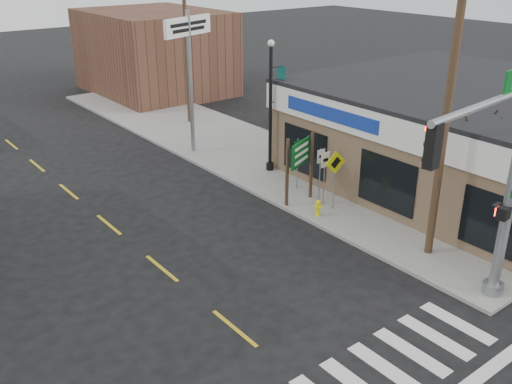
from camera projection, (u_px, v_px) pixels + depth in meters
sidewalk_right at (276, 164)px, 27.10m from camera, size 6.00×38.00×0.13m
center_line at (162, 268)px, 18.41m from camera, size 0.12×56.00×0.01m
thrift_store at (480, 139)px, 24.37m from camera, size 12.00×14.00×4.00m
bldg_distant_right at (155, 52)px, 40.03m from camera, size 8.00×10.00×5.60m
traffic_signal_pole at (500, 172)px, 14.84m from camera, size 5.35×0.39×6.78m
guide_sign at (300, 160)px, 22.26m from camera, size 1.58×0.13×2.76m
fire_hydrant at (318, 207)px, 21.63m from camera, size 0.20×0.20×0.64m
ped_crossing_sign at (335, 169)px, 21.68m from camera, size 0.93×0.07×2.39m
lamp_post at (272, 97)px, 24.96m from camera, size 0.76×0.60×5.85m
dance_center_sign at (189, 47)px, 26.68m from camera, size 3.20×0.20×6.80m
bare_tree at (480, 121)px, 19.51m from camera, size 2.50×2.50×5.01m
shrub_front at (470, 216)px, 20.57m from camera, size 1.27×1.27×0.96m
shrub_back at (372, 190)px, 23.06m from camera, size 1.03×1.03×0.77m
utility_pole_near at (448, 107)px, 17.19m from camera, size 1.69×0.25×9.73m
utility_pole_far at (186, 50)px, 31.92m from camera, size 1.41×0.21×8.09m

